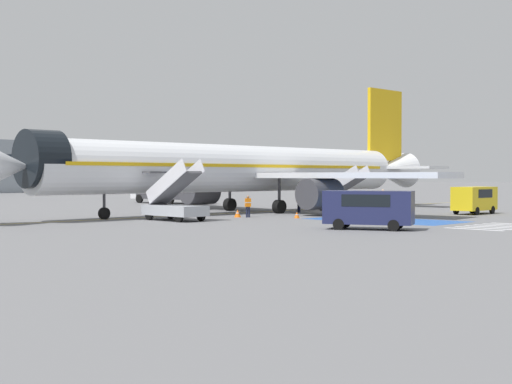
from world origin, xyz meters
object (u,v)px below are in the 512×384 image
Objects in this scene: service_van_0 at (474,198)px; traffic_cone_1 at (238,213)px; boarding_stairs_forward at (174,206)px; fuel_tanker at (173,187)px; traffic_cone_0 at (297,215)px; boarding_stairs_aft at (344,200)px; ground_crew_2 at (299,201)px; ground_crew_0 at (383,198)px; airliner at (245,169)px; service_van_1 at (369,206)px; ground_crew_1 at (248,205)px.

service_van_0 is 7.51× the size of traffic_cone_1.
boarding_stairs_forward reaches higher than traffic_cone_1.
fuel_tanker is 23.50× the size of traffic_cone_0.
boarding_stairs_aft is at bearing -1.80° from traffic_cone_1.
traffic_cone_1 is (-8.70, -1.42, -0.68)m from ground_crew_2.
ground_crew_2 is (-8.12, 2.95, -0.12)m from ground_crew_0.
traffic_cone_0 is (-10.38, -3.48, -0.75)m from boarding_stairs_aft.
airliner is at bearing 46.62° from ground_crew_0.
service_van_1 is at bearing 157.23° from airliner.
traffic_cone_1 is at bearing 132.45° from airliner.
fuel_tanker is 27.70m from traffic_cone_1.
service_van_0 is at bearing 165.74° from service_van_1.
ground_crew_1 is 3.53× the size of traffic_cone_0.
traffic_cone_0 is (5.60, 10.09, -1.09)m from service_van_1.
ground_crew_1 is 8.59m from ground_crew_2.
boarding_stairs_aft reaches higher than ground_crew_0.
airliner is 11.96m from boarding_stairs_forward.
boarding_stairs_forward is 18.32m from boarding_stairs_aft.
boarding_stairs_aft is 11.58× the size of traffic_cone_0.
service_van_0 is at bearing -92.43° from fuel_tanker.
fuel_tanker reaches higher than ground_crew_0.
service_van_1 is (-19.59, -3.38, 0.01)m from service_van_0.
traffic_cone_0 is (1.80, -3.19, -0.70)m from ground_crew_1.
boarding_stairs_forward reaches higher than service_van_0.
traffic_cone_0 is (-14.00, 6.72, -1.07)m from service_van_0.
traffic_cone_0 is 0.80× the size of traffic_cone_1.
traffic_cone_0 is (-11.53, -27.90, -1.65)m from fuel_tanker.
traffic_cone_1 is (3.41, 13.97, -1.03)m from service_van_1.
airliner is at bearing -139.22° from service_van_1.
airliner is 81.90× the size of traffic_cone_1.
service_van_1 reaches higher than ground_crew_1.
ground_crew_1 is at bearing -176.18° from boarding_stairs_aft.
ground_crew_1 reaches higher than traffic_cone_0.
boarding_stairs_aft is 12.59m from traffic_cone_1.
fuel_tanker is at bearing 167.70° from ground_crew_2.
service_van_0 is 9.35× the size of traffic_cone_0.
boarding_stairs_forward is at bearing -104.85° from service_van_1.
boarding_stairs_forward is 14.48m from ground_crew_2.
fuel_tanker is at bearing -20.98° from airliner.
airliner is 25.12× the size of ground_crew_0.
service_van_1 is 23.76m from ground_crew_0.
service_van_0 is 14.16m from ground_crew_2.
boarding_stairs_forward reaches higher than ground_crew_2.
traffic_cone_1 is at bearing 119.38° from traffic_cone_0.
traffic_cone_1 is (-2.18, 3.88, 0.06)m from traffic_cone_0.
traffic_cone_1 is at bearing -31.64° from ground_crew_1.
fuel_tanker is at bearing 52.97° from boarding_stairs_forward.
boarding_stairs_aft is 3.28× the size of ground_crew_1.
boarding_stairs_forward is 0.49× the size of fuel_tanker.
boarding_stairs_forward is at bearing 63.94° from service_van_0.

